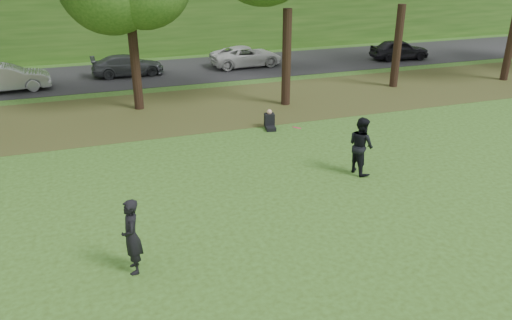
{
  "coord_description": "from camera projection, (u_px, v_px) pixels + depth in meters",
  "views": [
    {
      "loc": [
        -5.09,
        -9.94,
        7.39
      ],
      "look_at": [
        -0.6,
        3.3,
        1.3
      ],
      "focal_mm": 35.0,
      "sensor_mm": 36.0,
      "label": 1
    }
  ],
  "objects": [
    {
      "name": "far_hedge",
      "position": [
        157.0,
        18.0,
        35.52
      ],
      "size": [
        70.0,
        3.0,
        5.0
      ],
      "primitive_type": "cube",
      "color": "#244B15",
      "rests_on": "ground"
    },
    {
      "name": "player_right",
      "position": [
        361.0,
        145.0,
        17.12
      ],
      "size": [
        0.92,
        1.1,
        2.02
      ],
      "primitive_type": "imported",
      "rotation": [
        0.0,
        0.0,
        1.74
      ],
      "color": "black",
      "rests_on": "ground"
    },
    {
      "name": "ground",
      "position": [
        318.0,
        250.0,
        13.07
      ],
      "size": [
        120.0,
        120.0,
        0.0
      ],
      "primitive_type": "plane",
      "color": "#2E4716",
      "rests_on": "ground"
    },
    {
      "name": "parked_cars",
      "position": [
        157.0,
        65.0,
        29.96
      ],
      "size": [
        36.97,
        3.72,
        1.45
      ],
      "color": "black",
      "rests_on": "street"
    },
    {
      "name": "player_left",
      "position": [
        132.0,
        237.0,
        11.89
      ],
      "size": [
        0.47,
        0.71,
        1.93
      ],
      "primitive_type": "imported",
      "rotation": [
        0.0,
        0.0,
        -1.59
      ],
      "color": "black",
      "rests_on": "ground"
    },
    {
      "name": "leaf_litter",
      "position": [
        204.0,
        108.0,
        24.36
      ],
      "size": [
        60.0,
        7.0,
        0.01
      ],
      "primitive_type": "cube",
      "color": "#4B321A",
      "rests_on": "ground"
    },
    {
      "name": "street",
      "position": [
        175.0,
        71.0,
        31.31
      ],
      "size": [
        70.0,
        7.0,
        0.02
      ],
      "primitive_type": "cube",
      "color": "black",
      "rests_on": "ground"
    },
    {
      "name": "frisbee",
      "position": [
        297.0,
        128.0,
        15.08
      ],
      "size": [
        0.29,
        0.28,
        0.16
      ],
      "color": "#E91350",
      "rests_on": "ground"
    },
    {
      "name": "seated_person",
      "position": [
        270.0,
        121.0,
        21.56
      ],
      "size": [
        0.52,
        0.79,
        0.83
      ],
      "rotation": [
        0.0,
        0.0,
        -0.16
      ],
      "color": "black",
      "rests_on": "ground"
    }
  ]
}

